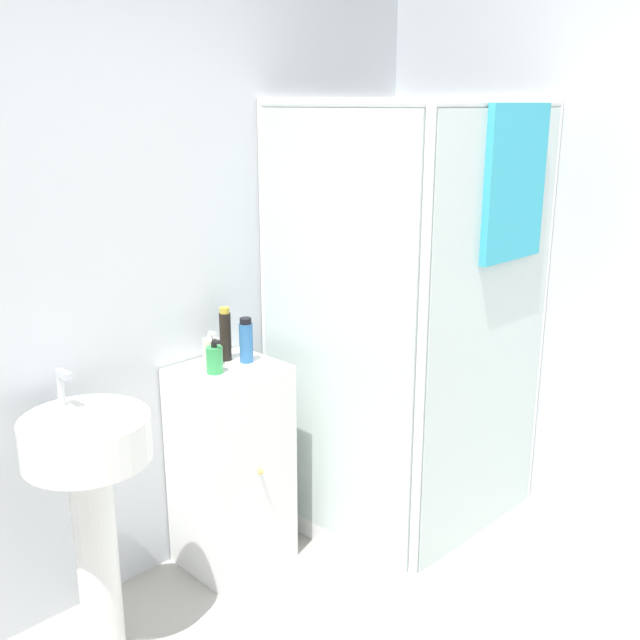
{
  "coord_description": "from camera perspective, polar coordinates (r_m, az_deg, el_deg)",
  "views": [
    {
      "loc": [
        -1.27,
        -0.75,
        1.88
      ],
      "look_at": [
        0.61,
        1.13,
        1.1
      ],
      "focal_mm": 42.0,
      "sensor_mm": 36.0,
      "label": 1
    }
  ],
  "objects": [
    {
      "name": "wall_back",
      "position": [
        2.83,
        -17.18,
        2.7
      ],
      "size": [
        6.4,
        0.06,
        2.5
      ],
      "primitive_type": "cube",
      "color": "silver",
      "rests_on": "ground_plane"
    },
    {
      "name": "shower_enclosure",
      "position": [
        3.37,
        6.64,
        -7.63
      ],
      "size": [
        0.89,
        0.92,
        1.89
      ],
      "color": "white",
      "rests_on": "ground_plane"
    },
    {
      "name": "vanity_cabinet",
      "position": [
        3.17,
        -6.77,
        -11.0
      ],
      "size": [
        0.41,
        0.38,
        0.87
      ],
      "color": "white",
      "rests_on": "ground_plane"
    },
    {
      "name": "sink",
      "position": [
        2.68,
        -17.11,
        -11.74
      ],
      "size": [
        0.42,
        0.42,
        1.02
      ],
      "color": "white",
      "rests_on": "ground_plane"
    },
    {
      "name": "soap_dispenser",
      "position": [
        2.93,
        -8.04,
        -2.99
      ],
      "size": [
        0.06,
        0.07,
        0.14
      ],
      "color": "green",
      "rests_on": "vanity_cabinet"
    },
    {
      "name": "shampoo_bottle_tall_black",
      "position": [
        3.05,
        -7.22,
        -1.12
      ],
      "size": [
        0.05,
        0.05,
        0.22
      ],
      "color": "black",
      "rests_on": "vanity_cabinet"
    },
    {
      "name": "shampoo_bottle_blue",
      "position": [
        3.02,
        -5.65,
        -1.59
      ],
      "size": [
        0.06,
        0.06,
        0.19
      ],
      "color": "#2D66A3",
      "rests_on": "vanity_cabinet"
    },
    {
      "name": "lotion_bottle_white",
      "position": [
        3.0,
        -8.3,
        -2.45
      ],
      "size": [
        0.06,
        0.06,
        0.15
      ],
      "color": "beige",
      "rests_on": "vanity_cabinet"
    }
  ]
}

